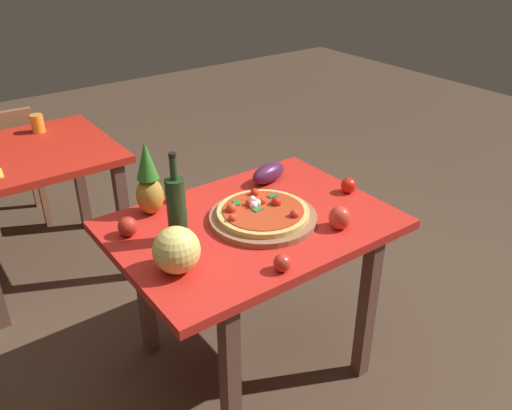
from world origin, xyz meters
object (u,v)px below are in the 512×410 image
wine_bottle (177,208)px  eggplant (269,173)px  dining_chair (7,162)px  display_table (252,242)px  bell_pepper (340,218)px  pizza (262,211)px  pineapple_left (148,182)px  tomato_at_corner (349,185)px  tomato_by_bottle (128,226)px  tomato_beside_pepper (282,263)px  drinking_glass_juice (37,123)px  background_table (30,171)px  pizza_board (263,217)px  tomato_near_board (178,195)px  melon (177,250)px

wine_bottle → eggplant: wine_bottle is taller
dining_chair → eggplant: size_ratio=4.25×
display_table → dining_chair: size_ratio=1.35×
display_table → bell_pepper: 0.39m
pizza → pineapple_left: bearing=136.4°
dining_chair → pizza: (0.60, -1.99, 0.34)m
display_table → dining_chair: (-0.56, 1.98, -0.19)m
tomato_at_corner → tomato_by_bottle: tomato_by_bottle is taller
pineapple_left → wine_bottle: bearing=-92.7°
tomato_beside_pepper → eggplant: bearing=56.5°
eggplant → wine_bottle: bearing=-160.9°
display_table → bell_pepper: bearing=-44.4°
bell_pepper → pizza: bearing=132.5°
bell_pepper → tomato_at_corner: (0.25, 0.20, -0.01)m
dining_chair → drinking_glass_juice: drinking_glass_juice is taller
background_table → dining_chair: (-0.00, 0.64, -0.17)m
wine_bottle → tomato_at_corner: (0.83, -0.10, -0.11)m
pizza_board → tomato_at_corner: tomato_at_corner is taller
background_table → tomato_by_bottle: size_ratio=11.43×
background_table → tomato_near_board: 1.08m
dining_chair → bell_pepper: 2.40m
melon → wine_bottle: bearing=60.0°
wine_bottle → drinking_glass_juice: bearing=93.3°
melon → tomato_at_corner: (0.93, 0.08, -0.05)m
wine_bottle → pineapple_left: (0.01, 0.26, 0.00)m
pizza → tomato_by_bottle: pizza is taller
bell_pepper → tomato_at_corner: bell_pepper is taller
pizza → pizza_board: bearing=-83.4°
drinking_glass_juice → bell_pepper: bearing=-70.2°
background_table → dining_chair: 0.66m
tomato_near_board → drinking_glass_juice: (-0.24, 1.25, 0.02)m
tomato_at_corner → tomato_by_bottle: 1.00m
tomato_near_board → tomato_at_corner: size_ratio=0.88×
eggplant → tomato_by_bottle: 0.75m
tomato_beside_pepper → drinking_glass_juice: drinking_glass_juice is taller
melon → tomato_near_board: bearing=61.2°
bell_pepper → drinking_glass_juice: (-0.66, 1.84, 0.01)m
pineapple_left → eggplant: (0.59, -0.06, -0.10)m
display_table → tomato_near_board: size_ratio=18.58×
pizza → tomato_beside_pepper: (-0.16, -0.33, -0.01)m
background_table → drinking_glass_juice: bearing=59.4°
dining_chair → pineapple_left: bearing=103.0°
eggplant → tomato_by_bottle: eggplant is taller
tomato_at_corner → bell_pepper: bearing=-141.3°
pizza_board → wine_bottle: (-0.36, 0.07, 0.13)m
display_table → tomato_by_bottle: bearing=156.4°
tomato_near_board → dining_chair: bearing=103.5°
tomato_near_board → tomato_by_bottle: tomato_by_bottle is taller
pizza_board → tomato_beside_pepper: size_ratio=6.83×
pizza_board → melon: size_ratio=2.63×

